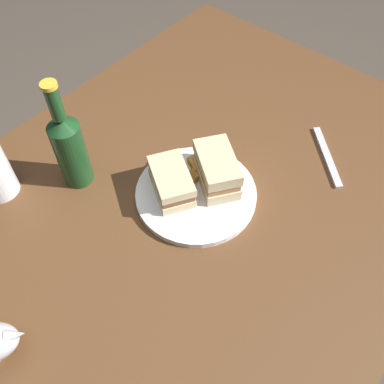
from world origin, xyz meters
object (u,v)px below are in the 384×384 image
(sandwich_half_right, at_px, (172,181))
(fork, at_px, (327,156))
(plate, at_px, (197,194))
(sandwich_half_left, at_px, (217,170))
(cider_bottle, at_px, (69,147))

(sandwich_half_right, distance_m, fork, 0.36)
(plate, height_order, sandwich_half_right, sandwich_half_right)
(sandwich_half_left, xyz_separation_m, sandwich_half_right, (-0.08, 0.06, -0.01))
(cider_bottle, height_order, fork, cider_bottle)
(cider_bottle, distance_m, fork, 0.57)
(sandwich_half_left, bearing_deg, fork, -32.70)
(plate, distance_m, fork, 0.32)
(fork, bearing_deg, plate, -75.47)
(sandwich_half_right, bearing_deg, cider_bottle, 117.93)
(plate, distance_m, sandwich_half_right, 0.06)
(sandwich_half_right, bearing_deg, fork, -33.53)
(plate, bearing_deg, cider_bottle, 118.57)
(plate, height_order, cider_bottle, cider_bottle)
(sandwich_half_right, bearing_deg, plate, -58.78)
(plate, bearing_deg, fork, -29.56)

